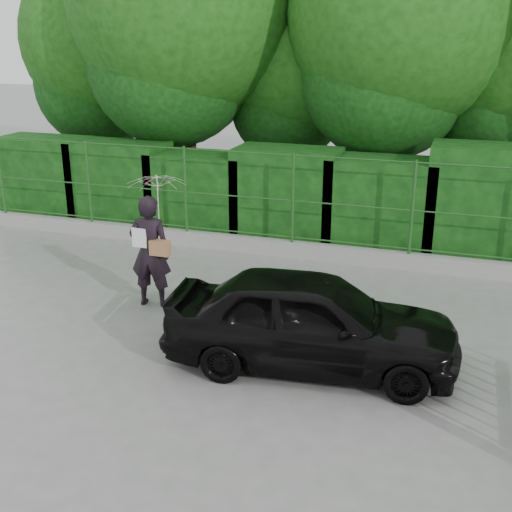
% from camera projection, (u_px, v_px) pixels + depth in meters
% --- Properties ---
extents(ground, '(80.00, 80.00, 0.00)m').
position_uv_depth(ground, '(180.00, 353.00, 9.05)').
color(ground, gray).
extents(kerb, '(14.00, 0.25, 0.30)m').
position_uv_depth(kerb, '(273.00, 247.00, 13.03)').
color(kerb, '#9E9E99').
rests_on(kerb, ground).
extents(fence, '(14.13, 0.06, 1.80)m').
position_uv_depth(fence, '(284.00, 198.00, 12.62)').
color(fence, '#20511D').
rests_on(fence, kerb).
extents(hedge, '(14.20, 1.20, 2.27)m').
position_uv_depth(hedge, '(291.00, 196.00, 13.62)').
color(hedge, black).
rests_on(hedge, ground).
extents(trees, '(17.10, 6.15, 8.08)m').
position_uv_depth(trees, '(367.00, 16.00, 14.11)').
color(trees, black).
rests_on(trees, ground).
extents(woman, '(0.99, 0.96, 2.20)m').
position_uv_depth(woman, '(154.00, 223.00, 10.21)').
color(woman, black).
rests_on(woman, ground).
extents(car, '(4.04, 1.96, 1.33)m').
position_uv_depth(car, '(311.00, 320.00, 8.52)').
color(car, black).
rests_on(car, ground).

